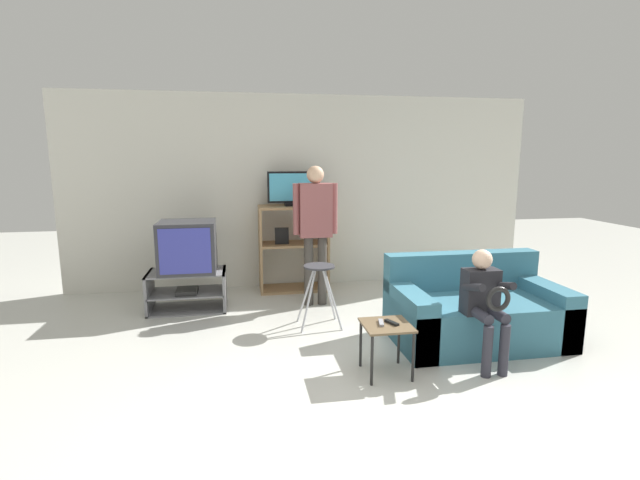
% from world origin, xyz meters
% --- Properties ---
extents(ground_plane, '(18.00, 18.00, 0.00)m').
position_xyz_m(ground_plane, '(0.00, 0.00, 0.00)').
color(ground_plane, beige).
extents(wall_back, '(6.40, 0.06, 2.60)m').
position_xyz_m(wall_back, '(0.00, 3.36, 1.30)').
color(wall_back, silver).
rests_on(wall_back, ground_plane).
extents(tv_stand, '(0.89, 0.53, 0.46)m').
position_xyz_m(tv_stand, '(-1.53, 2.46, 0.23)').
color(tv_stand, slate).
rests_on(tv_stand, ground_plane).
extents(television_main, '(0.64, 0.55, 0.59)m').
position_xyz_m(television_main, '(-1.50, 2.45, 0.76)').
color(television_main, '#2D2D33').
rests_on(television_main, tv_stand).
extents(media_shelf, '(0.91, 0.45, 1.14)m').
position_xyz_m(media_shelf, '(-0.20, 3.07, 0.58)').
color(media_shelf, '#9E7A51').
rests_on(media_shelf, ground_plane).
extents(television_flat, '(0.69, 0.20, 0.45)m').
position_xyz_m(television_flat, '(-0.19, 3.07, 1.36)').
color(television_flat, black).
rests_on(television_flat, media_shelf).
extents(folding_stool, '(0.45, 0.36, 0.67)m').
position_xyz_m(folding_stool, '(-0.09, 1.66, 0.52)').
color(folding_stool, '#B7B7BC').
rests_on(folding_stool, ground_plane).
extents(snack_table, '(0.39, 0.39, 0.43)m').
position_xyz_m(snack_table, '(0.26, 0.47, 0.37)').
color(snack_table, brown).
rests_on(snack_table, ground_plane).
extents(remote_control_black, '(0.09, 0.15, 0.02)m').
position_xyz_m(remote_control_black, '(0.30, 0.48, 0.44)').
color(remote_control_black, black).
rests_on(remote_control_black, snack_table).
extents(remote_control_white, '(0.07, 0.15, 0.02)m').
position_xyz_m(remote_control_white, '(0.22, 0.49, 0.44)').
color(remote_control_white, gray).
rests_on(remote_control_white, snack_table).
extents(couch, '(1.61, 0.93, 0.82)m').
position_xyz_m(couch, '(1.35, 1.03, 0.28)').
color(couch, teal).
rests_on(couch, ground_plane).
extents(person_standing_adult, '(0.53, 0.20, 1.68)m').
position_xyz_m(person_standing_adult, '(-0.01, 2.39, 1.02)').
color(person_standing_adult, '#3D3833').
rests_on(person_standing_adult, ground_plane).
extents(person_seated_child, '(0.33, 0.43, 1.00)m').
position_xyz_m(person_seated_child, '(1.13, 0.50, 0.60)').
color(person_seated_child, '#2D2D38').
rests_on(person_seated_child, ground_plane).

